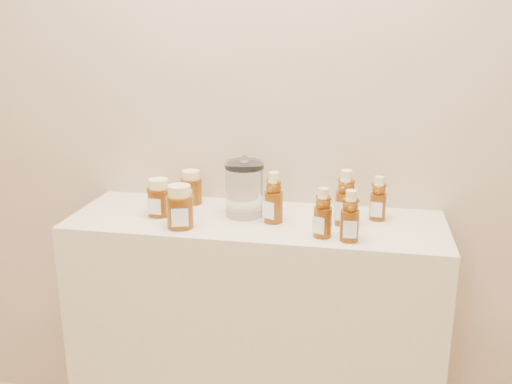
% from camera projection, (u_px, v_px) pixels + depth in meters
% --- Properties ---
extents(wall_back, '(3.50, 0.02, 2.70)m').
position_uv_depth(wall_back, '(267.00, 71.00, 1.89)').
color(wall_back, tan).
rests_on(wall_back, ground).
extents(display_table, '(1.20, 0.40, 0.90)m').
position_uv_depth(display_table, '(256.00, 343.00, 1.96)').
color(display_table, beige).
rests_on(display_table, ground).
extents(bear_bottle_back_left, '(0.08, 0.08, 0.18)m').
position_uv_depth(bear_bottle_back_left, '(274.00, 194.00, 1.77)').
color(bear_bottle_back_left, '#592907').
rests_on(bear_bottle_back_left, display_table).
extents(bear_bottle_back_mid, '(0.09, 0.09, 0.20)m').
position_uv_depth(bear_bottle_back_mid, '(346.00, 194.00, 1.75)').
color(bear_bottle_back_mid, '#592907').
rests_on(bear_bottle_back_mid, display_table).
extents(bear_bottle_back_right, '(0.06, 0.06, 0.16)m').
position_uv_depth(bear_bottle_back_right, '(378.00, 195.00, 1.80)').
color(bear_bottle_back_right, '#592907').
rests_on(bear_bottle_back_right, display_table).
extents(bear_bottle_front_left, '(0.07, 0.07, 0.17)m').
position_uv_depth(bear_bottle_front_left, '(323.00, 210.00, 1.66)').
color(bear_bottle_front_left, '#592907').
rests_on(bear_bottle_front_left, display_table).
extents(bear_bottle_front_right, '(0.06, 0.06, 0.17)m').
position_uv_depth(bear_bottle_front_right, '(350.00, 212.00, 1.62)').
color(bear_bottle_front_right, '#592907').
rests_on(bear_bottle_front_right, display_table).
extents(honey_jar_left, '(0.08, 0.08, 0.12)m').
position_uv_depth(honey_jar_left, '(159.00, 197.00, 1.85)').
color(honey_jar_left, '#592907').
rests_on(honey_jar_left, display_table).
extents(honey_jar_back, '(0.09, 0.09, 0.12)m').
position_uv_depth(honey_jar_back, '(191.00, 187.00, 1.97)').
color(honey_jar_back, '#592907').
rests_on(honey_jar_back, display_table).
extents(honey_jar_front, '(0.11, 0.11, 0.13)m').
position_uv_depth(honey_jar_front, '(180.00, 207.00, 1.74)').
color(honey_jar_front, '#592907').
rests_on(honey_jar_front, display_table).
extents(glass_canister, '(0.15, 0.15, 0.20)m').
position_uv_depth(glass_canister, '(244.00, 187.00, 1.83)').
color(glass_canister, white).
rests_on(glass_canister, display_table).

